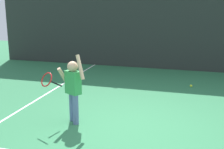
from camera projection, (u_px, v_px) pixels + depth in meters
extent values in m
plane|color=#2D7247|center=(134.00, 129.00, 5.60)|extent=(20.00, 20.00, 0.00)
cube|color=white|center=(37.00, 100.00, 7.22)|extent=(0.05, 9.00, 0.00)
cube|color=#282D2B|center=(168.00, 19.00, 10.02)|extent=(12.26, 0.08, 3.40)
cylinder|color=slate|center=(11.00, 14.00, 11.67)|extent=(0.09, 0.09, 3.55)
cylinder|color=slate|center=(110.00, 15.00, 10.60)|extent=(0.09, 0.09, 3.55)
cylinder|color=slate|center=(72.00, 107.00, 5.92)|extent=(0.11, 0.11, 0.58)
cylinder|color=slate|center=(76.00, 110.00, 5.76)|extent=(0.11, 0.11, 0.58)
cube|color=green|center=(73.00, 82.00, 5.72)|extent=(0.34, 0.29, 0.44)
sphere|color=tan|center=(73.00, 67.00, 5.64)|extent=(0.20, 0.20, 0.20)
cylinder|color=tan|center=(80.00, 67.00, 5.52)|extent=(0.21, 0.16, 0.46)
cylinder|color=tan|center=(64.00, 78.00, 5.79)|extent=(0.19, 0.29, 0.43)
cylinder|color=black|center=(57.00, 84.00, 5.78)|extent=(0.14, 0.22, 0.15)
torus|color=red|center=(47.00, 80.00, 5.60)|extent=(0.33, 0.28, 0.26)
sphere|color=#CCE033|center=(191.00, 86.00, 8.27)|extent=(0.07, 0.07, 0.07)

